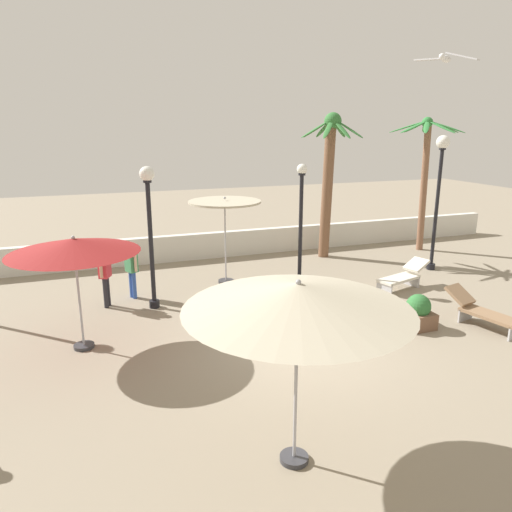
# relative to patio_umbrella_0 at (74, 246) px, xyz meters

# --- Properties ---
(ground_plane) EXTENTS (56.00, 56.00, 0.00)m
(ground_plane) POSITION_rel_patio_umbrella_0_xyz_m (4.53, -1.61, -2.34)
(ground_plane) COLOR gray
(boundary_wall) EXTENTS (25.20, 0.30, 0.96)m
(boundary_wall) POSITION_rel_patio_umbrella_0_xyz_m (4.53, 6.44, -1.86)
(boundary_wall) COLOR silver
(boundary_wall) RESTS_ON ground_plane
(patio_umbrella_0) EXTENTS (2.75, 2.75, 2.57)m
(patio_umbrella_0) POSITION_rel_patio_umbrella_0_xyz_m (0.00, 0.00, 0.00)
(patio_umbrella_0) COLOR #333338
(patio_umbrella_0) RESTS_ON ground_plane
(patio_umbrella_1) EXTENTS (2.21, 2.21, 2.73)m
(patio_umbrella_1) POSITION_rel_patio_umbrella_0_xyz_m (4.30, 3.38, 0.06)
(patio_umbrella_1) COLOR #333338
(patio_umbrella_1) RESTS_ON ground_plane
(patio_umbrella_2) EXTENTS (3.16, 3.16, 2.82)m
(patio_umbrella_2) POSITION_rel_patio_umbrella_0_xyz_m (2.87, -5.02, 0.23)
(patio_umbrella_2) COLOR #333338
(patio_umbrella_2) RESTS_ON ground_plane
(palm_tree_0) EXTENTS (2.75, 2.76, 5.13)m
(palm_tree_0) POSITION_rel_patio_umbrella_0_xyz_m (12.70, 4.78, 1.04)
(palm_tree_0) COLOR brown
(palm_tree_0) RESTS_ON ground_plane
(palm_tree_1) EXTENTS (2.37, 2.37, 5.27)m
(palm_tree_1) POSITION_rel_patio_umbrella_0_xyz_m (8.78, 5.17, 0.92)
(palm_tree_1) COLOR brown
(palm_tree_1) RESTS_ON ground_plane
(lamp_post_1) EXTENTS (0.39, 0.39, 3.81)m
(lamp_post_1) POSITION_rel_patio_umbrella_0_xyz_m (1.85, 1.96, 0.09)
(lamp_post_1) COLOR black
(lamp_post_1) RESTS_ON ground_plane
(lamp_post_2) EXTENTS (0.31, 0.31, 3.71)m
(lamp_post_2) POSITION_rel_patio_umbrella_0_xyz_m (6.49, 2.60, -0.27)
(lamp_post_2) COLOR black
(lamp_post_2) RESTS_ON ground_plane
(lamp_post_3) EXTENTS (0.43, 0.43, 4.51)m
(lamp_post_3) POSITION_rel_patio_umbrella_0_xyz_m (11.37, 2.36, 0.71)
(lamp_post_3) COLOR black
(lamp_post_3) RESTS_ON ground_plane
(lounge_chair_0) EXTENTS (1.92, 1.05, 0.81)m
(lounge_chair_0) POSITION_rel_patio_umbrella_0_xyz_m (9.21, 1.00, -1.93)
(lounge_chair_0) COLOR #B7B7BC
(lounge_chair_0) RESTS_ON ground_plane
(lounge_chair_1) EXTENTS (0.95, 1.94, 0.83)m
(lounge_chair_1) POSITION_rel_patio_umbrella_0_xyz_m (9.25, -2.05, -1.94)
(lounge_chair_1) COLOR #B7B7BC
(lounge_chair_1) RESTS_ON ground_plane
(guest_0) EXTENTS (0.37, 0.52, 1.67)m
(guest_0) POSITION_rel_patio_umbrella_0_xyz_m (0.65, 2.47, -1.32)
(guest_0) COLOR #26262D
(guest_0) RESTS_ON ground_plane
(guest_2) EXTENTS (0.37, 0.52, 1.56)m
(guest_2) POSITION_rel_patio_umbrella_0_xyz_m (1.39, 2.95, -1.40)
(guest_2) COLOR #3359B2
(guest_2) RESTS_ON ground_plane
(seagull_0) EXTENTS (0.63, 1.11, 0.18)m
(seagull_0) POSITION_rel_patio_umbrella_0_xyz_m (6.57, -3.07, 3.62)
(seagull_0) COLOR white
(planter) EXTENTS (0.70, 0.70, 0.85)m
(planter) POSITION_rel_patio_umbrella_0_xyz_m (7.72, -1.59, -1.95)
(planter) COLOR brown
(planter) RESTS_ON ground_plane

